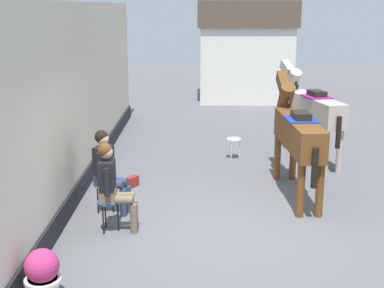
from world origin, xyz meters
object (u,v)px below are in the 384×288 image
object	(u,v)px
seated_visitor_near	(112,183)
saddled_horse_near	(297,132)
saddled_horse_far	(311,107)
satchel_bag	(132,182)
spare_stool_white	(234,141)
flower_planter_near	(43,274)
seated_visitor_far	(107,167)

from	to	relation	value
seated_visitor_near	saddled_horse_near	size ratio (longest dim) A/B	0.46
saddled_horse_far	satchel_bag	bearing A→B (deg)	-151.80
spare_stool_white	satchel_bag	distance (m)	2.85
saddled_horse_far	flower_planter_near	size ratio (longest dim) A/B	4.60
saddled_horse_near	saddled_horse_far	xyz separation A→B (m)	(0.74, 2.34, 0.00)
saddled_horse_near	flower_planter_near	xyz separation A→B (m)	(-3.55, -3.65, -0.82)
seated_visitor_far	spare_stool_white	xyz separation A→B (m)	(2.29, 3.19, -0.38)
flower_planter_near	seated_visitor_far	bearing A→B (deg)	83.44
seated_visitor_far	saddled_horse_far	size ratio (longest dim) A/B	0.47
seated_visitor_far	saddled_horse_near	distance (m)	3.39
seated_visitor_near	satchel_bag	distance (m)	2.13
seated_visitor_far	saddled_horse_far	bearing A→B (deg)	39.23
seated_visitor_near	seated_visitor_far	distance (m)	0.80
seated_visitor_near	saddled_horse_far	size ratio (longest dim) A/B	0.47
saddled_horse_far	flower_planter_near	bearing A→B (deg)	-125.64
spare_stool_white	saddled_horse_far	bearing A→B (deg)	1.95
seated_visitor_far	spare_stool_white	world-z (taller)	seated_visitor_far
seated_visitor_near	flower_planter_near	distance (m)	2.08
saddled_horse_near	satchel_bag	bearing A→B (deg)	173.65
seated_visitor_far	saddled_horse_near	bearing A→B (deg)	15.67
saddled_horse_near	spare_stool_white	distance (m)	2.59
saddled_horse_near	flower_planter_near	size ratio (longest dim) A/B	4.69
seated_visitor_near	spare_stool_white	distance (m)	4.50
flower_planter_near	spare_stool_white	distance (m)	6.48
saddled_horse_far	spare_stool_white	xyz separation A→B (m)	(-1.69, -0.06, -0.76)
seated_visitor_far	satchel_bag	distance (m)	1.43
saddled_horse_near	satchel_bag	distance (m)	3.20
saddled_horse_far	spare_stool_white	bearing A→B (deg)	-178.05
satchel_bag	seated_visitor_far	bearing A→B (deg)	-157.97
seated_visitor_far	satchel_bag	size ratio (longest dim) A/B	4.96
seated_visitor_near	saddled_horse_near	xyz separation A→B (m)	(3.05, 1.68, 0.38)
seated_visitor_near	seated_visitor_far	xyz separation A→B (m)	(-0.19, 0.77, 0.00)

